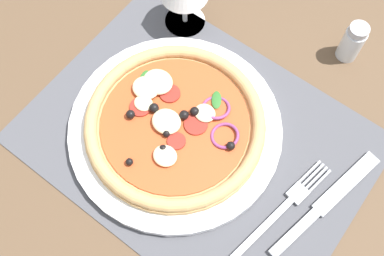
{
  "coord_description": "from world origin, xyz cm",
  "views": [
    {
      "loc": [
        14.13,
        -20.14,
        59.44
      ],
      "look_at": [
        -0.96,
        0.0,
        2.74
      ],
      "focal_mm": 42.78,
      "sensor_mm": 36.0,
      "label": 1
    }
  ],
  "objects_px": {
    "plate": "(175,129)",
    "pepper_shaker": "(352,42)",
    "fork": "(286,205)",
    "knife": "(326,203)",
    "pizza": "(175,123)"
  },
  "relations": [
    {
      "from": "plate",
      "to": "pepper_shaker",
      "type": "bearing_deg",
      "value": 63.42
    },
    {
      "from": "fork",
      "to": "pepper_shaker",
      "type": "xyz_separation_m",
      "value": [
        -0.05,
        0.26,
        0.03
      ]
    },
    {
      "from": "fork",
      "to": "pepper_shaker",
      "type": "height_order",
      "value": "pepper_shaker"
    },
    {
      "from": "plate",
      "to": "fork",
      "type": "relative_size",
      "value": 1.65
    },
    {
      "from": "fork",
      "to": "knife",
      "type": "distance_m",
      "value": 0.05
    },
    {
      "from": "knife",
      "to": "plate",
      "type": "bearing_deg",
      "value": 111.19
    },
    {
      "from": "fork",
      "to": "knife",
      "type": "height_order",
      "value": "knife"
    },
    {
      "from": "plate",
      "to": "knife",
      "type": "xyz_separation_m",
      "value": [
        0.22,
        0.04,
        -0.0
      ]
    },
    {
      "from": "plate",
      "to": "pizza",
      "type": "bearing_deg",
      "value": 145.34
    },
    {
      "from": "knife",
      "to": "pepper_shaker",
      "type": "distance_m",
      "value": 0.24
    },
    {
      "from": "plate",
      "to": "pizza",
      "type": "xyz_separation_m",
      "value": [
        -0.0,
        0.0,
        0.02
      ]
    },
    {
      "from": "pizza",
      "to": "pepper_shaker",
      "type": "xyz_separation_m",
      "value": [
        0.13,
        0.26,
        0.0
      ]
    },
    {
      "from": "pepper_shaker",
      "to": "plate",
      "type": "bearing_deg",
      "value": -116.58
    },
    {
      "from": "pizza",
      "to": "pepper_shaker",
      "type": "height_order",
      "value": "pepper_shaker"
    },
    {
      "from": "pizza",
      "to": "fork",
      "type": "bearing_deg",
      "value": 0.29
    }
  ]
}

